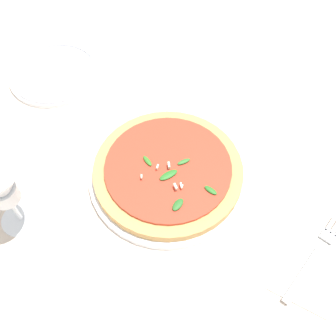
{
  "coord_description": "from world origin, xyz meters",
  "views": [
    {
      "loc": [
        -0.27,
        -0.27,
        0.63
      ],
      "look_at": [
        0.03,
        0.02,
        0.03
      ],
      "focal_mm": 42.0,
      "sensor_mm": 36.0,
      "label": 1
    }
  ],
  "objects_px": {
    "pizza_arugula_main": "(168,172)",
    "fork": "(314,259)",
    "wine_glass": "(0,188)",
    "side_plate_white": "(55,73)"
  },
  "relations": [
    {
      "from": "pizza_arugula_main",
      "to": "wine_glass",
      "type": "relative_size",
      "value": 1.93
    },
    {
      "from": "pizza_arugula_main",
      "to": "side_plate_white",
      "type": "relative_size",
      "value": 1.44
    },
    {
      "from": "wine_glass",
      "to": "fork",
      "type": "xyz_separation_m",
      "value": [
        0.29,
        -0.42,
        -0.1
      ]
    },
    {
      "from": "fork",
      "to": "side_plate_white",
      "type": "height_order",
      "value": "side_plate_white"
    },
    {
      "from": "pizza_arugula_main",
      "to": "fork",
      "type": "xyz_separation_m",
      "value": [
        0.05,
        -0.29,
        -0.01
      ]
    },
    {
      "from": "wine_glass",
      "to": "side_plate_white",
      "type": "bearing_deg",
      "value": 43.65
    },
    {
      "from": "side_plate_white",
      "to": "fork",
      "type": "bearing_deg",
      "value": -87.59
    },
    {
      "from": "wine_glass",
      "to": "side_plate_white",
      "type": "distance_m",
      "value": 0.38
    },
    {
      "from": "wine_glass",
      "to": "fork",
      "type": "relative_size",
      "value": 0.82
    },
    {
      "from": "fork",
      "to": "side_plate_white",
      "type": "relative_size",
      "value": 0.91
    }
  ]
}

